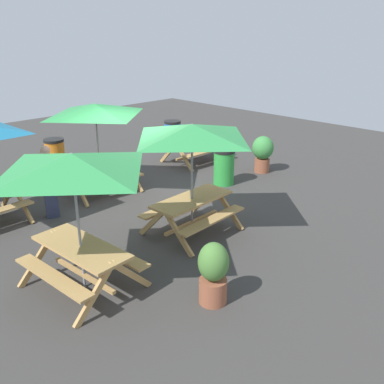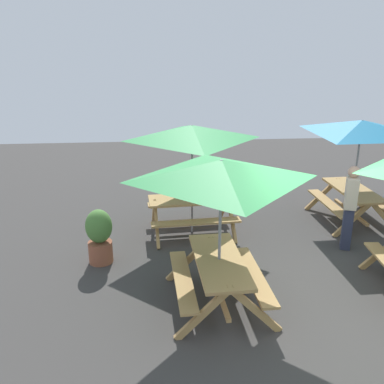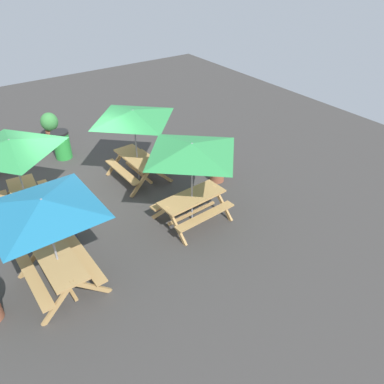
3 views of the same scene
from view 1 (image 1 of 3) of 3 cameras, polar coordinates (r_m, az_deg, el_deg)
name	(u,v)px [view 1 (image 1 of 3)]	position (r m, az deg, el deg)	size (l,w,h in m)	color
ground_plane	(145,207)	(10.32, -6.30, -2.04)	(24.00, 24.00, 0.00)	#3D3A38
picnic_table_0	(194,145)	(13.63, 0.33, 6.35)	(1.83, 1.57, 0.81)	tan
picnic_table_1	(73,173)	(6.65, -15.57, 2.43)	(2.13, 2.13, 2.34)	tan
picnic_table_2	(192,140)	(8.37, 0.00, 6.97)	(2.07, 2.07, 2.34)	tan
picnic_table_4	(96,116)	(10.95, -12.73, 9.83)	(2.16, 2.16, 2.34)	tan
trash_bin_green	(224,167)	(11.68, 4.29, 3.40)	(0.59, 0.59, 0.98)	green
trash_bin_orange	(55,155)	(13.36, -17.76, 4.72)	(0.59, 0.59, 0.98)	orange
trash_bin_blue	(173,134)	(15.27, -2.60, 7.67)	(0.59, 0.59, 0.98)	blue
potted_plant_0	(263,152)	(12.78, 9.41, 5.33)	(0.63, 0.63, 1.08)	#935138
potted_plant_1	(213,272)	(6.66, 2.85, -10.61)	(0.48, 0.48, 1.03)	#935138
person_standing	(49,180)	(9.93, -18.55, 1.50)	(0.42, 0.34, 1.67)	#2D334C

